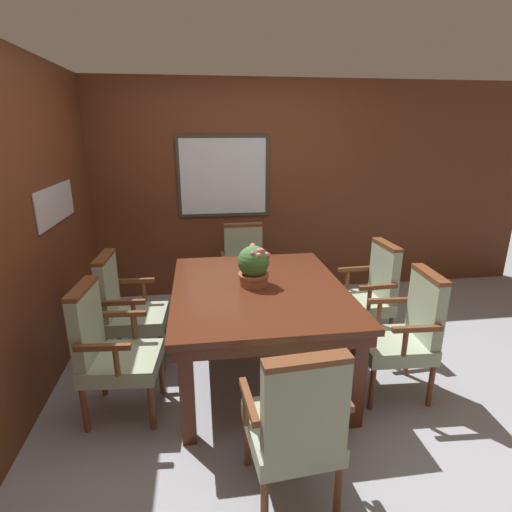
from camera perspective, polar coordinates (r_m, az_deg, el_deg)
ground_plane at (r=3.36m, az=1.27°, el=-17.05°), size 14.00×14.00×0.00m
wall_back at (r=4.68m, az=-2.45°, el=9.23°), size 7.20×0.08×2.45m
wall_left at (r=3.06m, az=-31.11°, el=2.09°), size 0.08×7.20×2.45m
dining_table at (r=3.11m, az=0.39°, el=-5.99°), size 1.31×1.58×0.76m
chair_left_far at (r=3.51m, az=-18.14°, el=-6.89°), size 0.51×0.51×0.96m
chair_right_far at (r=3.78m, az=15.87°, el=-4.90°), size 0.51×0.51×0.96m
chair_left_near at (r=2.93m, az=-20.24°, el=-12.24°), size 0.53×0.52×0.96m
chair_head_near at (r=2.18m, az=5.67°, el=-22.66°), size 0.52×0.53×0.96m
chair_head_far at (r=4.26m, az=-1.61°, el=-1.65°), size 0.50×0.50×0.96m
chair_right_near at (r=3.16m, az=20.61°, el=-9.98°), size 0.52×0.52×0.96m
potted_plant at (r=3.06m, az=-0.33°, el=-1.39°), size 0.25×0.24×0.32m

